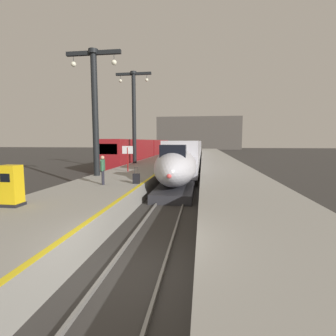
{
  "coord_description": "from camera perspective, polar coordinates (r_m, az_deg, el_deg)",
  "views": [
    {
      "loc": [
        1.77,
        -6.16,
        3.57
      ],
      "look_at": [
        -0.47,
        10.09,
        1.8
      ],
      "focal_mm": 26.67,
      "sensor_mm": 36.0,
      "label": 1
    }
  ],
  "objects": [
    {
      "name": "departure_info_board",
      "position": [
        20.97,
        -9.22,
        3.31
      ],
      "size": [
        0.9,
        0.1,
        2.12
      ],
      "color": "maroon",
      "rests_on": "platform_left"
    },
    {
      "name": "ticket_machine_yellow",
      "position": [
        11.44,
        -32.18,
        -3.74
      ],
      "size": [
        0.76,
        0.62,
        1.6
      ],
      "color": "yellow",
      "rests_on": "platform_left"
    },
    {
      "name": "terminus_back_wall",
      "position": [
        108.23,
        6.97,
        7.92
      ],
      "size": [
        36.0,
        2.0,
        14.0
      ],
      "primitive_type": "cube",
      "color": "#4C4742",
      "rests_on": "ground"
    },
    {
      "name": "rail_main_right",
      "position": [
        33.86,
        6.07,
        0.17
      ],
      "size": [
        0.08,
        110.0,
        0.12
      ],
      "primitive_type": "cube",
      "color": "slate",
      "rests_on": "ground"
    },
    {
      "name": "rolling_suitcase",
      "position": [
        14.96,
        -7.26,
        -2.41
      ],
      "size": [
        0.4,
        0.22,
        0.98
      ],
      "color": "black",
      "rests_on": "platform_left"
    },
    {
      "name": "platform_right",
      "position": [
        31.14,
        12.0,
        0.41
      ],
      "size": [
        4.8,
        110.0,
        1.05
      ],
      "primitive_type": "cube",
      "color": "gray",
      "rests_on": "ground"
    },
    {
      "name": "rail_secondary_left",
      "position": [
        35.47,
        -9.62,
        0.39
      ],
      "size": [
        0.08,
        110.0,
        0.12
      ],
      "primitive_type": "cube",
      "color": "slate",
      "rests_on": "ground"
    },
    {
      "name": "highspeed_train_main",
      "position": [
        41.21,
        5.38,
        3.88
      ],
      "size": [
        2.92,
        57.15,
        3.6
      ],
      "color": "silver",
      "rests_on": "ground"
    },
    {
      "name": "passenger_near_edge",
      "position": [
        14.89,
        -14.69,
        0.06
      ],
      "size": [
        0.3,
        0.56,
        1.69
      ],
      "color": "#23232D",
      "rests_on": "platform_left"
    },
    {
      "name": "rail_main_left",
      "position": [
        33.94,
        3.54,
        0.21
      ],
      "size": [
        0.08,
        110.0,
        0.12
      ],
      "primitive_type": "cube",
      "color": "slate",
      "rests_on": "ground"
    },
    {
      "name": "platform_left",
      "position": [
        31.6,
        -2.81,
        0.62
      ],
      "size": [
        4.8,
        110.0,
        1.05
      ],
      "primitive_type": "cube",
      "color": "gray",
      "rests_on": "ground"
    },
    {
      "name": "rail_secondary_right",
      "position": [
        35.05,
        -7.28,
        0.36
      ],
      "size": [
        0.08,
        110.0,
        0.12
      ],
      "primitive_type": "cube",
      "color": "slate",
      "rests_on": "ground"
    },
    {
      "name": "ground_plane",
      "position": [
        7.34,
        -7.79,
        -23.01
      ],
      "size": [
        260.0,
        260.0,
        0.0
      ],
      "primitive_type": "plane",
      "color": "#33302D"
    },
    {
      "name": "platform_left_safety_stripe",
      "position": [
        31.21,
        1.3,
        1.53
      ],
      "size": [
        0.2,
        107.8,
        0.01
      ],
      "primitive_type": "cube",
      "color": "yellow",
      "rests_on": "platform_left"
    },
    {
      "name": "station_column_far",
      "position": [
        28.95,
        -7.79,
        13.1
      ],
      "size": [
        4.0,
        0.68,
        10.17
      ],
      "color": "black",
      "rests_on": "platform_left"
    },
    {
      "name": "station_column_mid",
      "position": [
        19.17,
        -16.39,
        14.5
      ],
      "size": [
        4.0,
        0.68,
        8.91
      ],
      "color": "black",
      "rests_on": "platform_left"
    },
    {
      "name": "regional_train_adjacent",
      "position": [
        44.16,
        -5.1,
        4.26
      ],
      "size": [
        2.85,
        36.6,
        3.8
      ],
      "color": "maroon",
      "rests_on": "ground"
    }
  ]
}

